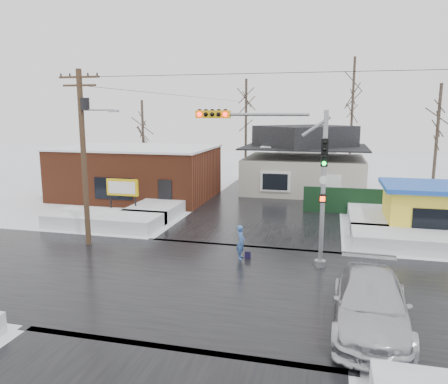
% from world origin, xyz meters
% --- Properties ---
extents(ground, '(120.00, 120.00, 0.00)m').
position_xyz_m(ground, '(0.00, 0.00, 0.00)').
color(ground, white).
rests_on(ground, ground).
extents(road_ns, '(10.00, 120.00, 0.02)m').
position_xyz_m(road_ns, '(0.00, 0.00, 0.01)').
color(road_ns, black).
rests_on(road_ns, ground).
extents(road_ew, '(120.00, 10.00, 0.02)m').
position_xyz_m(road_ew, '(0.00, 0.00, 0.01)').
color(road_ew, black).
rests_on(road_ew, ground).
extents(snowbank_nw, '(7.00, 3.00, 0.80)m').
position_xyz_m(snowbank_nw, '(-9.00, 7.00, 0.40)').
color(snowbank_nw, white).
rests_on(snowbank_nw, ground).
extents(snowbank_ne, '(7.00, 3.00, 0.80)m').
position_xyz_m(snowbank_ne, '(9.00, 7.00, 0.40)').
color(snowbank_ne, white).
rests_on(snowbank_ne, ground).
extents(snowbank_nside_w, '(3.00, 8.00, 0.80)m').
position_xyz_m(snowbank_nside_w, '(-7.00, 12.00, 0.40)').
color(snowbank_nside_w, white).
rests_on(snowbank_nside_w, ground).
extents(snowbank_nside_e, '(3.00, 8.00, 0.80)m').
position_xyz_m(snowbank_nside_e, '(7.00, 12.00, 0.40)').
color(snowbank_nside_e, white).
rests_on(snowbank_nside_e, ground).
extents(traffic_signal, '(6.05, 0.68, 7.00)m').
position_xyz_m(traffic_signal, '(2.43, 2.97, 4.54)').
color(traffic_signal, gray).
rests_on(traffic_signal, ground).
extents(utility_pole, '(3.15, 0.44, 9.00)m').
position_xyz_m(utility_pole, '(-7.93, 3.50, 5.11)').
color(utility_pole, '#382619').
rests_on(utility_pole, ground).
extents(brick_building, '(12.20, 8.20, 4.12)m').
position_xyz_m(brick_building, '(-11.00, 15.99, 2.08)').
color(brick_building, brown).
rests_on(brick_building, ground).
extents(marquee_sign, '(2.20, 0.21, 2.55)m').
position_xyz_m(marquee_sign, '(-9.00, 9.49, 1.92)').
color(marquee_sign, black).
rests_on(marquee_sign, ground).
extents(house, '(10.40, 8.40, 5.76)m').
position_xyz_m(house, '(2.00, 22.00, 2.62)').
color(house, '#B6B2A4').
rests_on(house, ground).
extents(kiosk, '(4.60, 4.60, 2.88)m').
position_xyz_m(kiosk, '(9.50, 9.99, 1.46)').
color(kiosk, yellow).
rests_on(kiosk, ground).
extents(fence, '(8.00, 0.12, 1.80)m').
position_xyz_m(fence, '(6.50, 14.00, 0.90)').
color(fence, black).
rests_on(fence, ground).
extents(tree_far_left, '(3.00, 3.00, 10.00)m').
position_xyz_m(tree_far_left, '(-4.00, 26.00, 7.95)').
color(tree_far_left, '#332821').
rests_on(tree_far_left, ground).
extents(tree_far_mid, '(3.00, 3.00, 12.00)m').
position_xyz_m(tree_far_mid, '(6.00, 28.00, 9.54)').
color(tree_far_mid, '#332821').
rests_on(tree_far_mid, ground).
extents(tree_far_right, '(3.00, 3.00, 9.00)m').
position_xyz_m(tree_far_right, '(12.00, 20.00, 7.16)').
color(tree_far_right, '#332821').
rests_on(tree_far_right, ground).
extents(tree_far_west, '(3.00, 3.00, 8.00)m').
position_xyz_m(tree_far_west, '(-14.00, 24.00, 6.36)').
color(tree_far_west, '#332821').
rests_on(tree_far_west, ground).
extents(pedestrian, '(0.43, 0.62, 1.63)m').
position_xyz_m(pedestrian, '(0.30, 3.16, 0.82)').
color(pedestrian, '#3B60A5').
rests_on(pedestrian, ground).
extents(car, '(2.53, 5.84, 1.67)m').
position_xyz_m(car, '(5.74, -2.45, 0.84)').
color(car, silver).
rests_on(car, ground).
extents(shopping_bag, '(0.30, 0.18, 0.35)m').
position_xyz_m(shopping_bag, '(0.63, 3.20, 0.17)').
color(shopping_bag, black).
rests_on(shopping_bag, ground).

